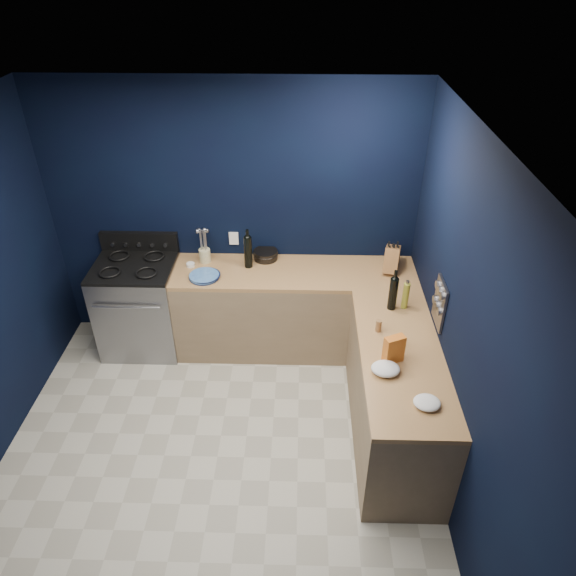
{
  "coord_description": "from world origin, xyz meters",
  "views": [
    {
      "loc": [
        0.65,
        -2.79,
        3.54
      ],
      "look_at": [
        0.55,
        1.0,
        1.0
      ],
      "focal_mm": 32.88,
      "sensor_mm": 36.0,
      "label": 1
    }
  ],
  "objects_px": {
    "crouton_bag": "(394,349)",
    "gas_range": "(141,307)",
    "plate_stack": "(204,276)",
    "knife_block": "(392,259)",
    "utensil_crock": "(205,255)"
  },
  "relations": [
    {
      "from": "plate_stack",
      "to": "crouton_bag",
      "type": "height_order",
      "value": "crouton_bag"
    },
    {
      "from": "utensil_crock",
      "to": "plate_stack",
      "type": "bearing_deg",
      "value": -83.04
    },
    {
      "from": "knife_block",
      "to": "crouton_bag",
      "type": "bearing_deg",
      "value": -83.06
    },
    {
      "from": "plate_stack",
      "to": "knife_block",
      "type": "height_order",
      "value": "knife_block"
    },
    {
      "from": "gas_range",
      "to": "knife_block",
      "type": "distance_m",
      "value": 2.5
    },
    {
      "from": "plate_stack",
      "to": "crouton_bag",
      "type": "relative_size",
      "value": 1.24
    },
    {
      "from": "gas_range",
      "to": "knife_block",
      "type": "bearing_deg",
      "value": 1.44
    },
    {
      "from": "gas_range",
      "to": "plate_stack",
      "type": "bearing_deg",
      "value": -10.04
    },
    {
      "from": "crouton_bag",
      "to": "gas_range",
      "type": "bearing_deg",
      "value": 127.67
    },
    {
      "from": "plate_stack",
      "to": "utensil_crock",
      "type": "bearing_deg",
      "value": 96.96
    },
    {
      "from": "utensil_crock",
      "to": "gas_range",
      "type": "bearing_deg",
      "value": -165.34
    },
    {
      "from": "gas_range",
      "to": "knife_block",
      "type": "relative_size",
      "value": 3.82
    },
    {
      "from": "gas_range",
      "to": "knife_block",
      "type": "height_order",
      "value": "knife_block"
    },
    {
      "from": "gas_range",
      "to": "utensil_crock",
      "type": "bearing_deg",
      "value": 14.66
    },
    {
      "from": "plate_stack",
      "to": "crouton_bag",
      "type": "distance_m",
      "value": 1.93
    }
  ]
}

